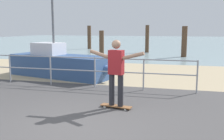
# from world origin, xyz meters

# --- Properties ---
(beach_strip) EXTENTS (24.00, 6.00, 0.04)m
(beach_strip) POSITION_xyz_m (0.00, 7.00, 0.00)
(beach_strip) COLOR tan
(beach_strip) RESTS_ON ground
(sea_surface) EXTENTS (72.00, 50.00, 0.04)m
(sea_surface) POSITION_xyz_m (0.00, 35.00, 0.00)
(sea_surface) COLOR #849EA3
(sea_surface) RESTS_ON ground
(railing_fence) EXTENTS (9.95, 0.05, 1.05)m
(railing_fence) POSITION_xyz_m (-2.43, 3.60, 0.70)
(railing_fence) COLOR #9EA0A5
(railing_fence) RESTS_ON ground
(sailboat) EXTENTS (5.06, 2.44, 5.65)m
(sailboat) POSITION_xyz_m (-2.69, 5.18, 0.53)
(sailboat) COLOR #335184
(sailboat) RESTS_ON ground
(skateboard) EXTENTS (0.82, 0.34, 0.08)m
(skateboard) POSITION_xyz_m (0.50, 1.47, 0.07)
(skateboard) COLOR brown
(skateboard) RESTS_ON ground
(skateboarder) EXTENTS (1.44, 0.35, 1.65)m
(skateboarder) POSITION_xyz_m (0.50, 1.47, 1.02)
(skateboarder) COLOR #26262B
(skateboarder) RESTS_ON skateboard
(groyne_post_0) EXTENTS (0.35, 0.35, 2.22)m
(groyne_post_0) POSITION_xyz_m (-6.63, 19.42, 1.11)
(groyne_post_0) COLOR #513826
(groyne_post_0) RESTS_ON ground
(groyne_post_1) EXTENTS (0.34, 0.34, 1.82)m
(groyne_post_1) POSITION_xyz_m (-3.72, 13.92, 0.91)
(groyne_post_1) COLOR #513826
(groyne_post_1) RESTS_ON ground
(groyne_post_2) EXTENTS (0.30, 0.30, 2.23)m
(groyne_post_2) POSITION_xyz_m (-0.80, 17.02, 1.12)
(groyne_post_2) COLOR #513826
(groyne_post_2) RESTS_ON ground
(groyne_post_3) EXTENTS (0.37, 0.37, 2.13)m
(groyne_post_3) POSITION_xyz_m (2.12, 14.38, 1.07)
(groyne_post_3) COLOR #513826
(groyne_post_3) RESTS_ON ground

